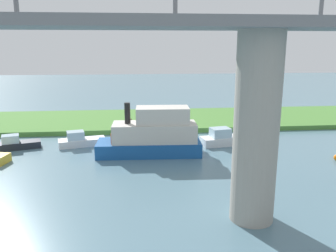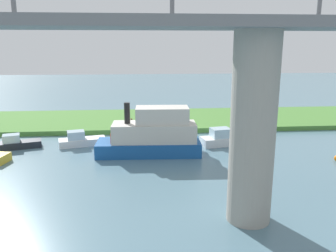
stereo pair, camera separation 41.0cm
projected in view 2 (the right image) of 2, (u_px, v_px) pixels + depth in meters
ground_plane at (165, 134)px, 36.65m from camera, size 160.00×160.00×0.00m
grassy_bank at (161, 120)px, 42.41m from camera, size 80.00×12.00×0.50m
bridge_pylon at (253, 130)px, 17.43m from camera, size 2.32×2.32×9.94m
bridge_span at (259, 18)px, 16.20m from camera, size 55.60×4.30×3.25m
person_on_bank at (151, 119)px, 38.35m from camera, size 0.51×0.51×1.39m
mooring_post at (132, 124)px, 36.67m from camera, size 0.20×0.20×1.08m
skiff_small at (152, 135)px, 29.31m from camera, size 8.97×3.33×4.53m
houseboat_blue at (225, 139)px, 32.42m from camera, size 5.12×2.57×1.63m
motorboat_white at (17, 143)px, 31.30m from camera, size 4.22×2.52×1.33m
motorboat_red at (81, 140)px, 32.17m from camera, size 4.52×2.51×1.43m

